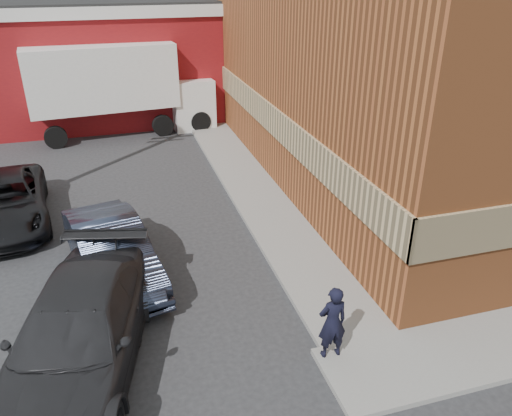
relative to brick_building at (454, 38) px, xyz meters
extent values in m
plane|color=#28282B|center=(-8.50, -9.00, -4.68)|extent=(90.00, 90.00, 0.00)
cube|color=#A25429|center=(0.00, 0.00, -0.18)|extent=(14.00, 18.00, 9.00)
cube|color=tan|center=(-7.04, 0.00, -2.38)|extent=(0.08, 18.16, 1.00)
cube|color=gray|center=(-7.90, 0.00, -4.62)|extent=(1.80, 18.00, 0.12)
cube|color=maroon|center=(-14.50, 11.00, -2.18)|extent=(16.00, 8.00, 5.00)
cube|color=silver|center=(-14.50, 11.00, 0.57)|extent=(16.30, 8.30, 0.50)
cube|color=black|center=(-14.50, 11.00, 0.87)|extent=(16.00, 8.00, 0.10)
imported|color=black|center=(-8.70, -9.25, -3.77)|extent=(0.58, 0.38, 1.59)
imported|color=#282F43|center=(-12.68, -5.08, -3.93)|extent=(2.52, 4.81, 1.51)
imported|color=black|center=(-15.65, -1.14, -3.98)|extent=(2.91, 5.32, 1.41)
imported|color=#28282B|center=(-13.38, -8.10, -3.87)|extent=(3.56, 6.00, 1.63)
cube|color=white|center=(-12.50, 7.00, -2.02)|extent=(6.49, 3.13, 2.71)
cube|color=#238329|center=(-12.37, 5.75, -2.44)|extent=(6.03, 0.64, 0.84)
cube|color=white|center=(-8.45, 7.42, -3.53)|extent=(2.10, 2.48, 2.30)
cylinder|color=black|center=(-14.67, 5.73, -4.21)|extent=(0.97, 0.41, 0.94)
cylinder|color=black|center=(-14.89, 7.81, -4.21)|extent=(0.97, 0.41, 0.94)
cylinder|color=black|center=(-10.10, 6.20, -4.21)|extent=(0.97, 0.41, 0.94)
cylinder|color=black|center=(-10.32, 8.28, -4.21)|extent=(0.97, 0.41, 0.94)
cylinder|color=black|center=(-8.34, 6.38, -4.21)|extent=(0.97, 0.41, 0.94)
cylinder|color=black|center=(-8.55, 8.46, -4.21)|extent=(0.97, 0.41, 0.94)
camera|label=1|loc=(-12.25, -16.13, 2.41)|focal=35.00mm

